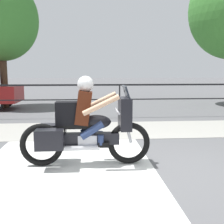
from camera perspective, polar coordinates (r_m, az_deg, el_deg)
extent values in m
plane|color=#565659|center=(5.05, 8.28, -11.60)|extent=(120.00, 120.00, 0.00)
cube|color=#99968E|center=(8.28, 3.08, -3.55)|extent=(44.00, 2.40, 0.01)
cube|color=silver|center=(4.77, -9.62, -12.83)|extent=(3.12, 6.00, 0.01)
cube|color=black|center=(10.19, 1.56, 5.54)|extent=(36.00, 0.04, 0.06)
cube|color=black|center=(10.23, 1.55, 2.59)|extent=(36.00, 0.03, 0.04)
cylinder|color=black|center=(10.24, 1.55, 2.25)|extent=(0.05, 0.05, 1.24)
torus|color=black|center=(5.23, 3.46, -6.32)|extent=(0.78, 0.11, 0.78)
torus|color=black|center=(5.26, -14.11, -6.49)|extent=(0.78, 0.11, 0.78)
cube|color=black|center=(5.16, -5.36, -5.41)|extent=(1.21, 0.22, 0.20)
cube|color=silver|center=(5.17, -5.00, -5.94)|extent=(0.34, 0.26, 0.26)
ellipsoid|color=black|center=(5.10, -3.26, -2.04)|extent=(0.54, 0.30, 0.26)
cube|color=black|center=(5.11, -7.18, -2.74)|extent=(0.70, 0.28, 0.08)
cube|color=black|center=(5.11, 2.63, -0.30)|extent=(0.20, 0.54, 0.58)
cube|color=#1E232B|center=(5.07, 2.88, 4.06)|extent=(0.10, 0.46, 0.24)
cylinder|color=silver|center=(5.09, 1.07, 0.24)|extent=(0.04, 0.70, 0.04)
cylinder|color=silver|center=(5.05, -7.55, -7.30)|extent=(0.88, 0.09, 0.09)
cube|color=black|center=(4.96, -12.57, -5.47)|extent=(0.48, 0.28, 0.35)
cube|color=black|center=(5.43, -11.87, -4.26)|extent=(0.48, 0.28, 0.35)
cylinder|color=silver|center=(5.17, 3.16, -3.34)|extent=(0.19, 0.06, 0.55)
cube|color=#4C1E0F|center=(5.05, -5.81, 0.91)|extent=(0.32, 0.36, 0.62)
sphere|color=tan|center=(5.02, -5.42, 5.45)|extent=(0.23, 0.23, 0.23)
sphere|color=silver|center=(5.02, -5.42, 5.68)|extent=(0.29, 0.29, 0.29)
cylinder|color=navy|center=(4.97, -4.05, -3.72)|extent=(0.44, 0.13, 0.34)
cylinder|color=navy|center=(5.02, -2.30, -5.69)|extent=(0.11, 0.11, 0.18)
cube|color=black|center=(5.04, -1.73, -6.65)|extent=(0.20, 0.10, 0.09)
cylinder|color=navy|center=(5.27, -4.08, -3.04)|extent=(0.44, 0.13, 0.34)
cylinder|color=navy|center=(5.31, -2.43, -4.90)|extent=(0.11, 0.11, 0.18)
cube|color=black|center=(5.33, -1.89, -5.81)|extent=(0.20, 0.10, 0.09)
cylinder|color=tan|center=(4.75, -2.23, 1.41)|extent=(0.65, 0.09, 0.37)
cylinder|color=tan|center=(5.35, -2.49, 2.19)|extent=(0.65, 0.09, 0.37)
cube|color=black|center=(5.08, -9.18, -0.19)|extent=(0.39, 0.28, 0.41)
torus|color=black|center=(14.20, -20.63, 2.31)|extent=(0.68, 0.11, 0.68)
cylinder|color=#473323|center=(14.00, -21.08, 6.17)|extent=(0.33, 0.33, 2.61)
ellipsoid|color=#3D7F33|center=(14.18, -21.68, 17.07)|extent=(3.35, 3.35, 3.69)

